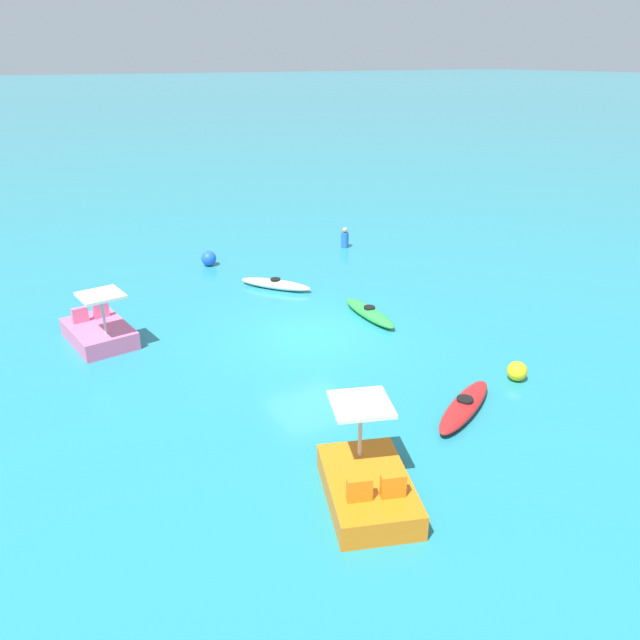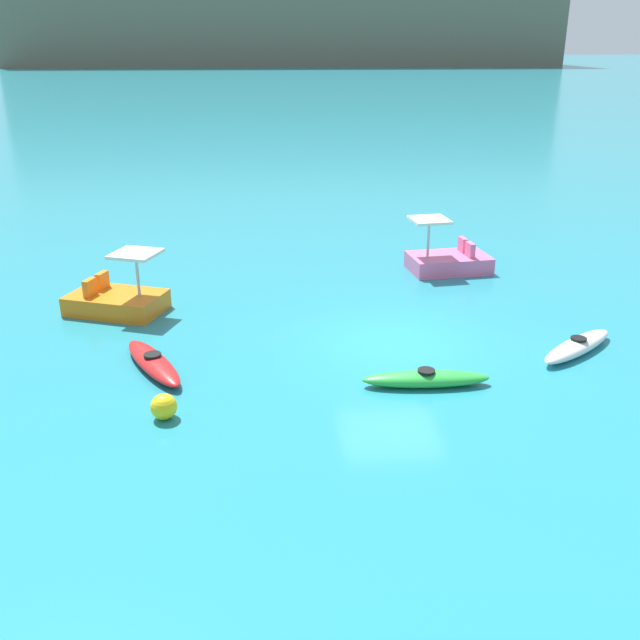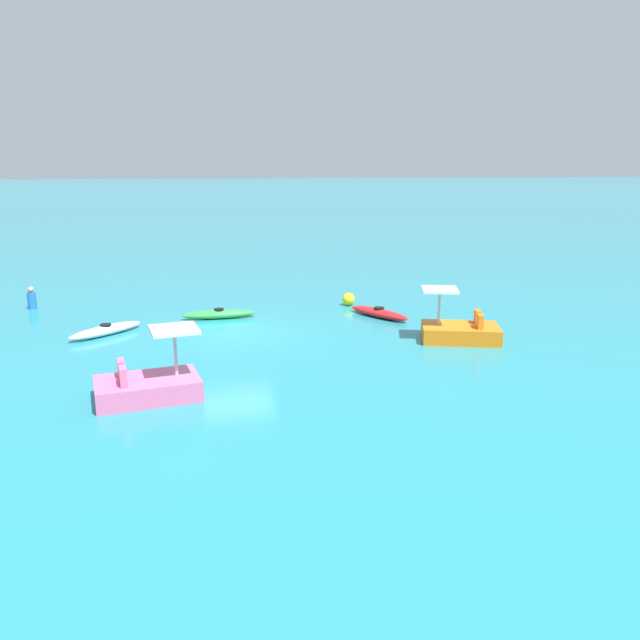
% 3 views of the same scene
% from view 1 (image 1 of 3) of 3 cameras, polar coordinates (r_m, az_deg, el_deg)
% --- Properties ---
extents(ground_plane, '(600.00, 600.00, 0.00)m').
position_cam_1_polar(ground_plane, '(18.11, -0.94, -1.48)').
color(ground_plane, teal).
extents(kayak_white, '(2.46, 2.10, 0.37)m').
position_cam_1_polar(kayak_white, '(21.82, -4.14, 3.33)').
color(kayak_white, white).
rests_on(kayak_white, ground_plane).
extents(kayak_green, '(2.67, 0.65, 0.37)m').
position_cam_1_polar(kayak_green, '(19.37, 4.57, 0.68)').
color(kayak_green, green).
rests_on(kayak_green, ground_plane).
extents(kayak_red, '(1.81, 2.69, 0.37)m').
position_cam_1_polar(kayak_red, '(14.68, 13.22, -7.76)').
color(kayak_red, red).
rests_on(kayak_red, ground_plane).
extents(pedal_boat_orange, '(2.77, 2.23, 1.68)m').
position_cam_1_polar(pedal_boat_orange, '(11.72, 4.44, -14.96)').
color(pedal_boat_orange, orange).
rests_on(pedal_boat_orange, ground_plane).
extents(pedal_boat_pink, '(2.59, 1.78, 1.68)m').
position_cam_1_polar(pedal_boat_pink, '(18.71, -19.79, -0.97)').
color(pedal_boat_pink, pink).
rests_on(pedal_boat_pink, ground_plane).
extents(buoy_yellow, '(0.51, 0.51, 0.51)m').
position_cam_1_polar(buoy_yellow, '(16.37, 17.78, -4.53)').
color(buoy_yellow, yellow).
rests_on(buoy_yellow, ground_plane).
extents(buoy_blue, '(0.59, 0.59, 0.59)m').
position_cam_1_polar(buoy_blue, '(24.58, -10.26, 5.64)').
color(buoy_blue, blue).
rests_on(buoy_blue, ground_plane).
extents(person_near_shore, '(0.36, 0.36, 0.88)m').
position_cam_1_polar(person_near_shore, '(26.58, 2.31, 7.53)').
color(person_near_shore, blue).
rests_on(person_near_shore, ground_plane).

